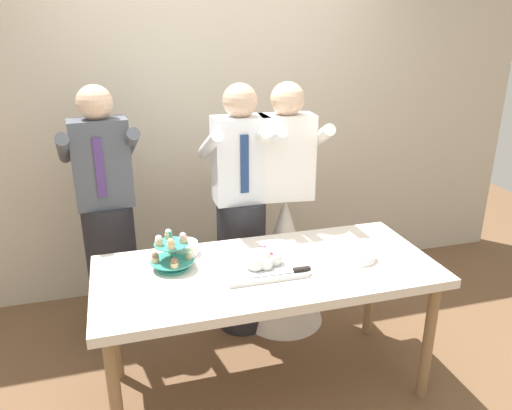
% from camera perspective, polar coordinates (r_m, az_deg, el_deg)
% --- Properties ---
extents(ground_plane, '(8.00, 8.00, 0.00)m').
position_cam_1_polar(ground_plane, '(3.05, 1.19, -20.27)').
color(ground_plane, brown).
extents(rear_wall, '(5.20, 0.10, 2.90)m').
position_cam_1_polar(rear_wall, '(3.72, -5.23, 11.99)').
color(rear_wall, beige).
rests_on(rear_wall, ground_plane).
extents(dessert_table, '(1.80, 0.80, 0.78)m').
position_cam_1_polar(dessert_table, '(2.65, 1.30, -8.67)').
color(dessert_table, silver).
rests_on(dessert_table, ground_plane).
extents(cupcake_stand, '(0.23, 0.23, 0.21)m').
position_cam_1_polar(cupcake_stand, '(2.60, -9.77, -5.61)').
color(cupcake_stand, teal).
rests_on(cupcake_stand, dessert_table).
extents(main_cake_tray, '(0.44, 0.31, 0.12)m').
position_cam_1_polar(main_cake_tray, '(2.57, 0.63, -6.70)').
color(main_cake_tray, silver).
rests_on(main_cake_tray, dessert_table).
extents(plate_stack, '(0.19, 0.18, 0.04)m').
position_cam_1_polar(plate_stack, '(2.74, 11.83, -5.82)').
color(plate_stack, white).
rests_on(plate_stack, dessert_table).
extents(round_cake, '(0.24, 0.24, 0.08)m').
position_cam_1_polar(round_cake, '(2.75, -8.39, -5.19)').
color(round_cake, white).
rests_on(round_cake, dessert_table).
extents(person_groom, '(0.47, 0.49, 1.66)m').
position_cam_1_polar(person_groom, '(3.20, -1.72, -2.42)').
color(person_groom, '#232328').
rests_on(person_groom, ground_plane).
extents(person_bride, '(0.56, 0.56, 1.66)m').
position_cam_1_polar(person_bride, '(3.34, 3.32, -4.55)').
color(person_bride, white).
rests_on(person_bride, ground_plane).
extents(person_guest, '(0.50, 0.52, 1.66)m').
position_cam_1_polar(person_guest, '(3.26, -16.74, -2.85)').
color(person_guest, '#232328').
rests_on(person_guest, ground_plane).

